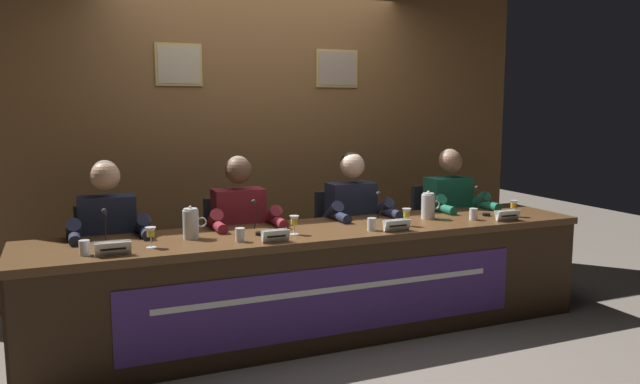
% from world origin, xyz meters
% --- Properties ---
extents(ground_plane, '(12.00, 12.00, 0.00)m').
position_xyz_m(ground_plane, '(0.00, 0.00, 0.00)').
color(ground_plane, '#70665B').
extents(wall_back_panelled, '(5.07, 0.14, 2.60)m').
position_xyz_m(wall_back_panelled, '(0.00, 1.31, 1.30)').
color(wall_back_panelled, brown).
rests_on(wall_back_panelled, ground_plane).
extents(conference_table, '(3.87, 0.75, 0.74)m').
position_xyz_m(conference_table, '(-0.00, -0.11, 0.51)').
color(conference_table, brown).
rests_on(conference_table, ground_plane).
extents(chair_far_left, '(0.44, 0.45, 0.89)m').
position_xyz_m(chair_far_left, '(-1.34, 0.56, 0.43)').
color(chair_far_left, black).
rests_on(chair_far_left, ground_plane).
extents(panelist_far_left, '(0.51, 0.48, 1.21)m').
position_xyz_m(panelist_far_left, '(-1.34, 0.36, 0.70)').
color(panelist_far_left, black).
rests_on(panelist_far_left, ground_plane).
extents(nameplate_far_left, '(0.20, 0.06, 0.08)m').
position_xyz_m(nameplate_far_left, '(-1.36, -0.25, 0.78)').
color(nameplate_far_left, white).
rests_on(nameplate_far_left, conference_table).
extents(juice_glass_far_left, '(0.06, 0.06, 0.12)m').
position_xyz_m(juice_glass_far_left, '(-1.14, -0.14, 0.82)').
color(juice_glass_far_left, white).
rests_on(juice_glass_far_left, conference_table).
extents(water_cup_far_left, '(0.06, 0.06, 0.08)m').
position_xyz_m(water_cup_far_left, '(-1.51, -0.18, 0.78)').
color(water_cup_far_left, silver).
rests_on(water_cup_far_left, conference_table).
extents(microphone_far_left, '(0.06, 0.17, 0.22)m').
position_xyz_m(microphone_far_left, '(-1.38, -0.00, 0.81)').
color(microphone_far_left, black).
rests_on(microphone_far_left, conference_table).
extents(chair_center_left, '(0.44, 0.45, 0.89)m').
position_xyz_m(chair_center_left, '(-0.45, 0.56, 0.43)').
color(chair_center_left, black).
rests_on(chair_center_left, ground_plane).
extents(panelist_center_left, '(0.51, 0.48, 1.21)m').
position_xyz_m(panelist_center_left, '(-0.45, 0.36, 0.70)').
color(panelist_center_left, black).
rests_on(panelist_center_left, ground_plane).
extents(nameplate_center_left, '(0.17, 0.06, 0.08)m').
position_xyz_m(nameplate_center_left, '(-0.42, -0.29, 0.78)').
color(nameplate_center_left, white).
rests_on(nameplate_center_left, conference_table).
extents(juice_glass_center_left, '(0.06, 0.06, 0.12)m').
position_xyz_m(juice_glass_center_left, '(-0.23, -0.12, 0.82)').
color(juice_glass_center_left, white).
rests_on(juice_glass_center_left, conference_table).
extents(water_cup_center_left, '(0.06, 0.06, 0.08)m').
position_xyz_m(water_cup_center_left, '(-0.61, -0.19, 0.78)').
color(water_cup_center_left, silver).
rests_on(water_cup_center_left, conference_table).
extents(microphone_center_left, '(0.06, 0.17, 0.22)m').
position_xyz_m(microphone_center_left, '(-0.44, -0.01, 0.81)').
color(microphone_center_left, black).
rests_on(microphone_center_left, conference_table).
extents(chair_center_right, '(0.44, 0.45, 0.89)m').
position_xyz_m(chair_center_right, '(0.45, 0.56, 0.43)').
color(chair_center_right, black).
rests_on(chair_center_right, ground_plane).
extents(panelist_center_right, '(0.51, 0.48, 1.21)m').
position_xyz_m(panelist_center_right, '(0.45, 0.36, 0.70)').
color(panelist_center_right, black).
rests_on(panelist_center_right, ground_plane).
extents(nameplate_center_right, '(0.19, 0.06, 0.08)m').
position_xyz_m(nameplate_center_right, '(0.43, -0.29, 0.78)').
color(nameplate_center_right, white).
rests_on(nameplate_center_right, conference_table).
extents(juice_glass_center_right, '(0.06, 0.06, 0.12)m').
position_xyz_m(juice_glass_center_right, '(0.58, -0.16, 0.82)').
color(juice_glass_center_right, white).
rests_on(juice_glass_center_right, conference_table).
extents(water_cup_center_right, '(0.06, 0.06, 0.08)m').
position_xyz_m(water_cup_center_right, '(0.29, -0.20, 0.78)').
color(water_cup_center_right, silver).
rests_on(water_cup_center_right, conference_table).
extents(microphone_center_right, '(0.06, 0.17, 0.22)m').
position_xyz_m(microphone_center_right, '(0.49, 0.00, 0.81)').
color(microphone_center_right, black).
rests_on(microphone_center_right, conference_table).
extents(chair_far_right, '(0.44, 0.45, 0.89)m').
position_xyz_m(chair_far_right, '(1.34, 0.56, 0.43)').
color(chair_far_right, black).
rests_on(chair_far_right, ground_plane).
extents(panelist_far_right, '(0.51, 0.48, 1.21)m').
position_xyz_m(panelist_far_right, '(1.34, 0.36, 0.70)').
color(panelist_far_right, black).
rests_on(panelist_far_right, ground_plane).
extents(nameplate_far_right, '(0.19, 0.06, 0.08)m').
position_xyz_m(nameplate_far_right, '(1.36, -0.28, 0.78)').
color(nameplate_far_right, white).
rests_on(nameplate_far_right, conference_table).
extents(juice_glass_far_right, '(0.06, 0.06, 0.12)m').
position_xyz_m(juice_glass_far_right, '(1.51, -0.16, 0.82)').
color(juice_glass_far_right, white).
rests_on(juice_glass_far_right, conference_table).
extents(water_cup_far_right, '(0.06, 0.06, 0.08)m').
position_xyz_m(water_cup_far_right, '(1.15, -0.15, 0.78)').
color(water_cup_far_right, silver).
rests_on(water_cup_far_right, conference_table).
extents(microphone_far_right, '(0.06, 0.17, 0.22)m').
position_xyz_m(microphone_far_right, '(1.34, -0.01, 0.81)').
color(microphone_far_right, black).
rests_on(microphone_far_right, conference_table).
extents(water_pitcher_left_side, '(0.15, 0.10, 0.21)m').
position_xyz_m(water_pitcher_left_side, '(-0.87, 0.02, 0.83)').
color(water_pitcher_left_side, silver).
rests_on(water_pitcher_left_side, conference_table).
extents(water_pitcher_right_side, '(0.15, 0.10, 0.21)m').
position_xyz_m(water_pitcher_right_side, '(0.87, 0.02, 0.83)').
color(water_pitcher_right_side, silver).
rests_on(water_pitcher_right_side, conference_table).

